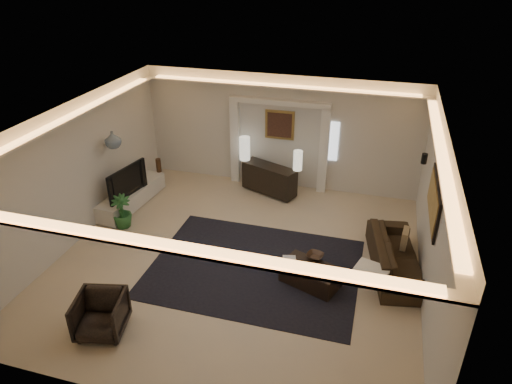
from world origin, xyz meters
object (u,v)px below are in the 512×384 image
(console, at_px, (269,179))
(sofa, at_px, (396,256))
(armchair, at_px, (101,315))
(coffee_table, at_px, (311,275))

(console, distance_m, sofa, 3.95)
(console, height_order, armchair, console)
(console, height_order, sofa, console)
(coffee_table, bearing_deg, sofa, 50.91)
(coffee_table, bearing_deg, armchair, -124.50)
(console, distance_m, coffee_table, 3.67)
(console, bearing_deg, sofa, -15.66)
(sofa, bearing_deg, console, 41.90)
(sofa, xyz_separation_m, coffee_table, (-1.50, -0.88, -0.11))
(console, bearing_deg, coffee_table, -41.71)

